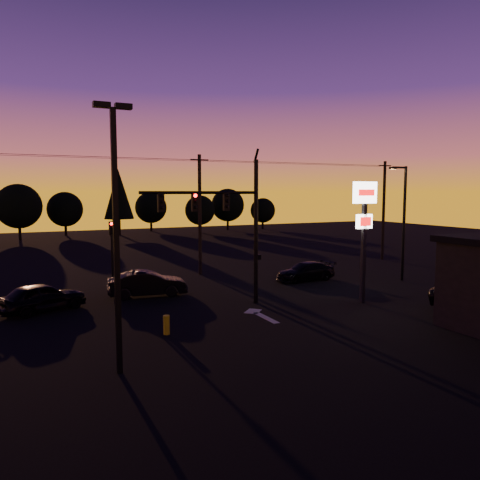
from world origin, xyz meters
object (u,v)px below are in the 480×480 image
object	(u,v)px
streetlight	(403,218)
secondary_signal	(112,245)
bollard	(166,325)
car_left	(42,297)
car_mid	(147,284)
pylon_sign	(364,216)
car_right	(306,271)
parking_lot_light	(116,221)
traffic_signal_mast	(230,216)

from	to	relation	value
streetlight	secondary_signal	bearing A→B (deg)	162.44
bollard	car_left	size ratio (longest dim) A/B	0.19
bollard	car_mid	size ratio (longest dim) A/B	0.18
streetlight	car_mid	distance (m)	18.06
bollard	secondary_signal	bearing A→B (deg)	91.31
pylon_sign	car_right	bearing A→B (deg)	83.33
parking_lot_light	pylon_sign	size ratio (longest dim) A/B	1.34
traffic_signal_mast	pylon_sign	xyz separation A→B (m)	(7.10, -2.49, -0.02)
secondary_signal	pylon_sign	world-z (taller)	pylon_sign
secondary_signal	car_right	world-z (taller)	secondary_signal
secondary_signal	car_left	bearing A→B (deg)	-136.17
car_right	streetlight	bearing A→B (deg)	61.59
secondary_signal	pylon_sign	xyz separation A→B (m)	(12.00, -9.99, 2.05)
parking_lot_light	car_mid	size ratio (longest dim) A/B	1.97
traffic_signal_mast	car_left	distance (m)	10.73
car_left	car_mid	size ratio (longest dim) A/B	0.96
bollard	car_mid	bearing A→B (deg)	81.27
streetlight	car_right	xyz separation A→B (m)	(-6.10, 2.94, -3.78)
parking_lot_light	car_right	bearing A→B (deg)	36.77
parking_lot_light	car_right	size ratio (longest dim) A/B	2.07
pylon_sign	car_right	xyz separation A→B (m)	(0.81, 6.95, -4.27)
car_left	car_mid	xyz separation A→B (m)	(5.89, 1.12, 0.01)
car_left	car_mid	world-z (taller)	car_mid
secondary_signal	car_left	size ratio (longest dim) A/B	0.98
bollard	car_mid	world-z (taller)	car_mid
pylon_sign	streetlight	xyz separation A→B (m)	(6.91, 4.00, -0.49)
pylon_sign	bollard	size ratio (longest dim) A/B	8.01
traffic_signal_mast	bollard	distance (m)	7.34
traffic_signal_mast	pylon_sign	bearing A→B (deg)	-19.36
parking_lot_light	car_left	world-z (taller)	parking_lot_light
secondary_signal	streetlight	size ratio (longest dim) A/B	0.54
secondary_signal	car_right	distance (m)	13.35
parking_lot_light	bollard	distance (m)	6.60
streetlight	bollard	size ratio (longest dim) A/B	9.42
bollard	car_left	xyz separation A→B (m)	(-4.69, 6.69, 0.33)
pylon_sign	bollard	distance (m)	12.61
car_right	bollard	bearing A→B (deg)	-60.46
parking_lot_light	car_left	size ratio (longest dim) A/B	2.06
secondary_signal	pylon_sign	size ratio (longest dim) A/B	0.64
traffic_signal_mast	secondary_signal	distance (m)	9.19
car_left	car_mid	distance (m)	5.99
streetlight	car_right	world-z (taller)	streetlight
parking_lot_light	traffic_signal_mast	bearing A→B (deg)	43.37
streetlight	car_left	size ratio (longest dim) A/B	1.80
traffic_signal_mast	secondary_signal	bearing A→B (deg)	123.19
secondary_signal	parking_lot_light	distance (m)	14.90
parking_lot_light	car_mid	bearing A→B (deg)	70.81
secondary_signal	car_mid	world-z (taller)	secondary_signal
parking_lot_light	pylon_sign	xyz separation A→B (m)	(14.50, 4.50, -0.36)
traffic_signal_mast	secondary_signal	size ratio (longest dim) A/B	1.97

